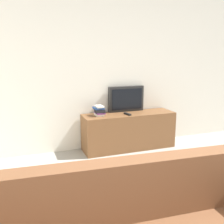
{
  "coord_description": "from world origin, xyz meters",
  "views": [
    {
      "loc": [
        -1.23,
        -1.07,
        1.55
      ],
      "look_at": [
        0.02,
        2.32,
        0.75
      ],
      "focal_mm": 42.0,
      "sensor_mm": 36.0,
      "label": 1
    }
  ],
  "objects": [
    {
      "name": "television",
      "position": [
        0.5,
        2.94,
        0.81
      ],
      "size": [
        0.62,
        0.09,
        0.43
      ],
      "color": "black",
      "rests_on": "tv_stand"
    },
    {
      "name": "remote_on_stand",
      "position": [
        0.42,
        2.68,
        0.61
      ],
      "size": [
        0.07,
        0.17,
        0.02
      ],
      "rotation": [
        0.0,
        0.0,
        0.17
      ],
      "color": "black",
      "rests_on": "tv_stand"
    },
    {
      "name": "book_stack",
      "position": [
        -0.02,
        2.78,
        0.68
      ],
      "size": [
        0.18,
        0.21,
        0.16
      ],
      "color": "silver",
      "rests_on": "tv_stand"
    },
    {
      "name": "wall_back",
      "position": [
        0.0,
        3.03,
        1.3
      ],
      "size": [
        9.0,
        0.06,
        2.6
      ],
      "color": "silver",
      "rests_on": "ground_plane"
    },
    {
      "name": "tv_stand",
      "position": [
        0.48,
        2.76,
        0.3
      ],
      "size": [
        1.53,
        0.44,
        0.6
      ],
      "color": "brown",
      "rests_on": "ground_plane"
    }
  ]
}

